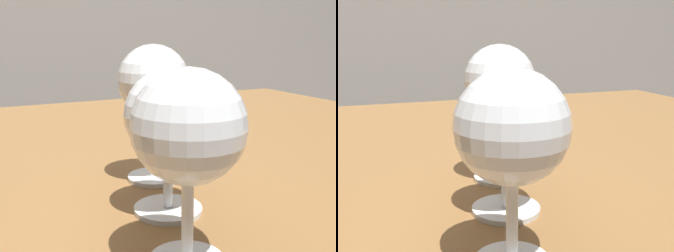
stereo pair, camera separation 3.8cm
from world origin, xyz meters
TOP-DOWN VIEW (x-y plane):
  - dining_table at (0.00, 0.00)m, footprint 1.43×0.88m
  - wine_glass_pinot at (0.03, -0.33)m, footprint 0.08×0.08m
  - wine_glass_rose at (0.05, -0.23)m, footprint 0.08×0.08m
  - wine_glass_merlot at (0.08, -0.15)m, footprint 0.08×0.08m

SIDE VIEW (x-z plane):
  - dining_table at x=0.00m, z-range 0.27..0.97m
  - wine_glass_rose at x=0.05m, z-range 0.72..0.86m
  - wine_glass_pinot at x=0.03m, z-range 0.73..0.88m
  - wine_glass_merlot at x=0.08m, z-range 0.73..0.89m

